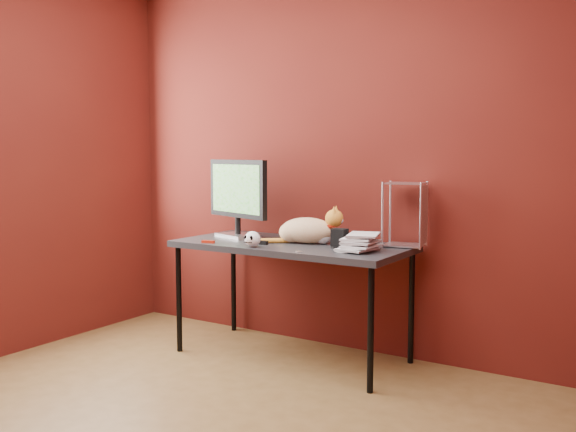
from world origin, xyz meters
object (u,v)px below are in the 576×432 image
Objects in this scene: cat at (308,230)px; monitor at (238,194)px; speaker at (340,239)px; book_stack at (348,150)px; desk at (292,251)px; skull_mug at (252,239)px.

monitor is at bearing 164.82° from cat.
book_stack reaches higher than speaker.
cat reaches higher than desk.
monitor is 0.96m from book_stack.
book_stack is (0.43, -0.07, 0.64)m from desk.
speaker is (0.37, -0.04, 0.11)m from desk.
desk is 1.27× the size of book_stack.
monitor reaches higher than skull_mug.
desk is 14.96× the size of skull_mug.
desk is 2.53× the size of monitor.
skull_mug is 0.53m from speaker.
skull_mug is (0.36, -0.34, -0.24)m from monitor.
monitor is at bearing 172.03° from speaker.
monitor is at bearing 172.30° from book_stack.
speaker is 0.10× the size of book_stack.
cat is (0.09, 0.04, 0.14)m from desk.
speaker is at bearing 11.50° from monitor.
cat is at bearing 57.98° from skull_mug.
book_stack reaches higher than skull_mug.
speaker is 0.54m from book_stack.
desk is 0.59m from monitor.
cat is 0.41× the size of book_stack.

